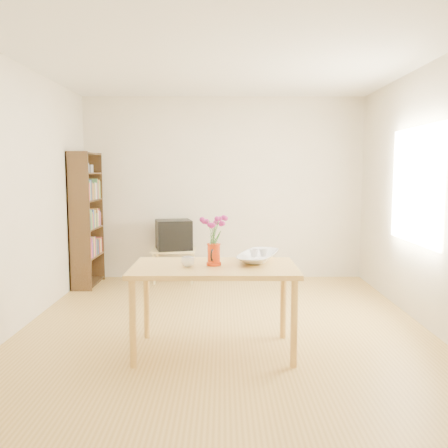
{
  "coord_description": "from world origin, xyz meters",
  "views": [
    {
      "loc": [
        -0.01,
        -4.6,
        1.54
      ],
      "look_at": [
        0.0,
        0.3,
        1.0
      ],
      "focal_mm": 38.0,
      "sensor_mm": 36.0,
      "label": 1
    }
  ],
  "objects_px": {
    "pitcher": "(214,255)",
    "television": "(174,234)",
    "mug": "(188,262)",
    "table": "(214,275)",
    "bowl": "(258,237)"
  },
  "relations": [
    {
      "from": "pitcher",
      "to": "television",
      "type": "height_order",
      "value": "pitcher"
    },
    {
      "from": "mug",
      "to": "television",
      "type": "height_order",
      "value": "television"
    },
    {
      "from": "pitcher",
      "to": "television",
      "type": "relative_size",
      "value": 0.36
    },
    {
      "from": "table",
      "to": "pitcher",
      "type": "height_order",
      "value": "pitcher"
    },
    {
      "from": "bowl",
      "to": "television",
      "type": "relative_size",
      "value": 0.79
    },
    {
      "from": "table",
      "to": "mug",
      "type": "xyz_separation_m",
      "value": [
        -0.22,
        -0.05,
        0.13
      ]
    },
    {
      "from": "pitcher",
      "to": "bowl",
      "type": "relative_size",
      "value": 0.46
    },
    {
      "from": "table",
      "to": "television",
      "type": "xyz_separation_m",
      "value": [
        -0.61,
        2.64,
        0.0
      ]
    },
    {
      "from": "mug",
      "to": "television",
      "type": "bearing_deg",
      "value": -119.55
    },
    {
      "from": "mug",
      "to": "pitcher",
      "type": "bearing_deg",
      "value": 159.94
    },
    {
      "from": "mug",
      "to": "television",
      "type": "relative_size",
      "value": 0.2
    },
    {
      "from": "pitcher",
      "to": "television",
      "type": "distance_m",
      "value": 2.69
    },
    {
      "from": "mug",
      "to": "bowl",
      "type": "relative_size",
      "value": 0.25
    },
    {
      "from": "pitcher",
      "to": "bowl",
      "type": "bearing_deg",
      "value": 37.35
    },
    {
      "from": "television",
      "to": "bowl",
      "type": "bearing_deg",
      "value": -80.84
    }
  ]
}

